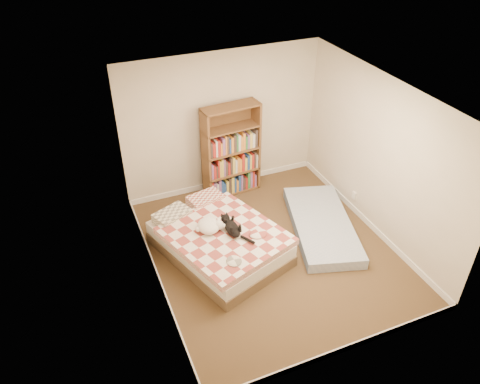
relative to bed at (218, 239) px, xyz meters
name	(u,v)px	position (x,y,z in m)	size (l,w,h in m)	color
room	(274,185)	(0.74, -0.28, 0.96)	(3.51, 4.01, 2.51)	#43311D
bed	(218,239)	(0.00, 0.00, 0.00)	(1.92, 2.28, 0.52)	brown
bookshelf	(231,162)	(0.80, 1.49, 0.36)	(1.03, 0.42, 1.66)	brown
floor_mattress	(322,225)	(1.72, -0.14, -0.15)	(0.89, 1.97, 0.18)	#6782AC
black_cat	(231,227)	(0.16, -0.14, 0.30)	(0.24, 0.71, 0.16)	black
white_dog	(210,226)	(-0.14, -0.03, 0.32)	(0.44, 0.46, 0.17)	white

